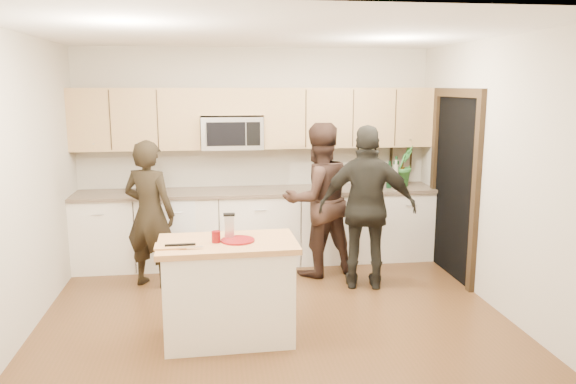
{
  "coord_description": "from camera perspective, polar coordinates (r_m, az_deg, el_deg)",
  "views": [
    {
      "loc": [
        -0.56,
        -5.23,
        2.23
      ],
      "look_at": [
        0.2,
        0.35,
        1.16
      ],
      "focal_mm": 35.0,
      "sensor_mm": 36.0,
      "label": 1
    }
  ],
  "objects": [
    {
      "name": "floor",
      "position": [
        5.71,
        -1.53,
        -12.21
      ],
      "size": [
        4.5,
        4.5,
        0.0
      ],
      "primitive_type": "plane",
      "color": "#54331C",
      "rests_on": "ground"
    },
    {
      "name": "room_shell",
      "position": [
        5.28,
        -1.62,
        5.34
      ],
      "size": [
        4.52,
        4.02,
        2.71
      ],
      "color": "#BAB29E",
      "rests_on": "ground"
    },
    {
      "name": "back_cabinetry",
      "position": [
        7.16,
        -3.01,
        -3.45
      ],
      "size": [
        4.5,
        0.66,
        0.94
      ],
      "color": "white",
      "rests_on": "ground"
    },
    {
      "name": "upper_cabinetry",
      "position": [
        7.1,
        -2.95,
        7.64
      ],
      "size": [
        4.5,
        0.33,
        0.75
      ],
      "color": "tan",
      "rests_on": "ground"
    },
    {
      "name": "microwave",
      "position": [
        7.05,
        -5.71,
        6.01
      ],
      "size": [
        0.76,
        0.41,
        0.4
      ],
      "color": "silver",
      "rests_on": "ground"
    },
    {
      "name": "doorway",
      "position": [
        6.82,
        16.54,
        1.28
      ],
      "size": [
        0.06,
        1.25,
        2.2
      ],
      "color": "black",
      "rests_on": "ground"
    },
    {
      "name": "framed_picture",
      "position": [
        7.7,
        11.39,
        3.48
      ],
      "size": [
        0.3,
        0.03,
        0.38
      ],
      "color": "black",
      "rests_on": "ground"
    },
    {
      "name": "dish_towel",
      "position": [
        6.89,
        -10.81,
        -1.38
      ],
      "size": [
        0.34,
        0.6,
        0.48
      ],
      "color": "white",
      "rests_on": "ground"
    },
    {
      "name": "island",
      "position": [
        5.06,
        -6.08,
        -9.86
      ],
      "size": [
        1.22,
        0.73,
        0.9
      ],
      "rotation": [
        0.0,
        0.0,
        0.02
      ],
      "color": "white",
      "rests_on": "ground"
    },
    {
      "name": "red_plate",
      "position": [
        4.91,
        -5.13,
        -4.91
      ],
      "size": [
        0.29,
        0.29,
        0.02
      ],
      "primitive_type": "cylinder",
      "color": "maroon",
      "rests_on": "island"
    },
    {
      "name": "box_grater",
      "position": [
        4.97,
        -5.99,
        -3.34
      ],
      "size": [
        0.1,
        0.07,
        0.21
      ],
      "color": "silver",
      "rests_on": "red_plate"
    },
    {
      "name": "drink_glass",
      "position": [
        4.88,
        -7.32,
        -4.54
      ],
      "size": [
        0.08,
        0.08,
        0.1
      ],
      "primitive_type": "cylinder",
      "color": "#670B0D",
      "rests_on": "island"
    },
    {
      "name": "cutting_board",
      "position": [
        4.82,
        -11.83,
        -5.39
      ],
      "size": [
        0.27,
        0.21,
        0.02
      ],
      "primitive_type": "cube",
      "rotation": [
        0.0,
        0.0,
        0.02
      ],
      "color": "tan",
      "rests_on": "island"
    },
    {
      "name": "tongs",
      "position": [
        4.78,
        -10.89,
        -5.29
      ],
      "size": [
        0.25,
        0.04,
        0.02
      ],
      "primitive_type": "cube",
      "rotation": [
        0.0,
        0.0,
        0.02
      ],
      "color": "black",
      "rests_on": "cutting_board"
    },
    {
      "name": "knife",
      "position": [
        4.72,
        -9.83,
        -5.53
      ],
      "size": [
        0.19,
        0.03,
        0.01
      ],
      "primitive_type": "cube",
      "rotation": [
        0.0,
        0.0,
        0.02
      ],
      "color": "silver",
      "rests_on": "cutting_board"
    },
    {
      "name": "toaster",
      "position": [
        7.04,
        -13.96,
        0.76
      ],
      "size": [
        0.28,
        0.22,
        0.21
      ],
      "color": "black",
      "rests_on": "back_cabinetry"
    },
    {
      "name": "bottle_cluster",
      "position": [
        7.36,
        10.01,
        1.86
      ],
      "size": [
        0.46,
        0.28,
        0.39
      ],
      "color": "black",
      "rests_on": "back_cabinetry"
    },
    {
      "name": "orchid",
      "position": [
        7.44,
        11.63,
        2.68
      ],
      "size": [
        0.38,
        0.38,
        0.54
      ],
      "primitive_type": "imported",
      "rotation": [
        0.0,
        0.0,
        0.86
      ],
      "color": "#2F752F",
      "rests_on": "back_cabinetry"
    },
    {
      "name": "woman_left",
      "position": [
        6.41,
        -13.88,
        -2.19
      ],
      "size": [
        0.71,
        0.61,
        1.65
      ],
      "primitive_type": "imported",
      "rotation": [
        0.0,
        0.0,
        2.7
      ],
      "color": "black",
      "rests_on": "ground"
    },
    {
      "name": "woman_center",
      "position": [
        6.61,
        3.09,
        -0.8
      ],
      "size": [
        1.04,
        0.91,
        1.81
      ],
      "primitive_type": "imported",
      "rotation": [
        0.0,
        0.0,
        3.44
      ],
      "color": "black",
      "rests_on": "ground"
    },
    {
      "name": "woman_right",
      "position": [
        6.22,
        8.07,
        -1.62
      ],
      "size": [
        1.13,
        0.66,
        1.81
      ],
      "primitive_type": "imported",
      "rotation": [
        0.0,
        0.0,
        2.93
      ],
      "color": "black",
      "rests_on": "ground"
    }
  ]
}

